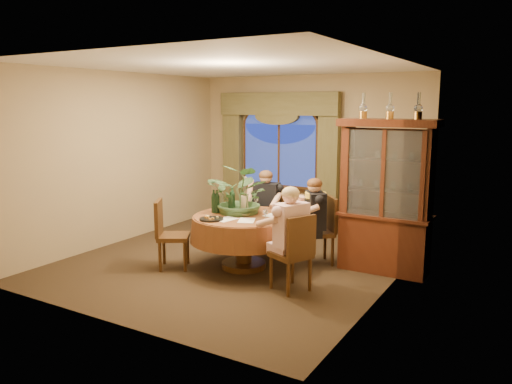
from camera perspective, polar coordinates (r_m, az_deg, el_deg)
The scene contains 36 objects.
floor at distance 7.47m, azimuth -2.12°, elevation -7.73°, with size 5.00×5.00×0.00m, color black.
wall_back at distance 9.36m, azimuth 6.13°, elevation 4.59°, with size 4.50×4.50×0.00m, color #8F7957.
wall_right at distance 6.26m, azimuth 15.43°, elevation 1.61°, with size 5.00×5.00×0.00m, color #8F7957.
ceiling at distance 7.13m, azimuth -2.27°, elevation 14.22°, with size 5.00×5.00×0.00m, color white.
window at distance 9.57m, azimuth 2.67°, elevation 4.15°, with size 1.62×0.10×1.32m, color navy, non-canonical shape.
arched_transom at distance 9.52m, azimuth 2.70°, elevation 8.82°, with size 1.60×0.06×0.44m, color navy, non-canonical shape.
drapery_left at distance 10.06m, azimuth -2.68°, elevation 3.75°, with size 0.38×0.14×2.32m, color #484321.
drapery_right at distance 9.10m, azimuth 8.26°, elevation 3.00°, with size 0.38×0.14×2.32m, color #484321.
swag_valance at distance 9.45m, azimuth 2.48°, elevation 10.03°, with size 2.45×0.16×0.42m, color #484321, non-canonical shape.
dining_table at distance 7.02m, azimuth -1.41°, elevation -5.69°, with size 1.50×1.50×0.75m, color maroon.
china_cabinet at distance 6.94m, azimuth 14.63°, elevation -0.55°, with size 1.29×0.51×2.08m, color #3E180D.
oil_lamp_left at distance 6.94m, azimuth 12.18°, elevation 9.61°, with size 0.11×0.11×0.34m, color #A5722D, non-canonical shape.
oil_lamp_center at distance 6.83m, azimuth 15.09°, elevation 9.49°, with size 0.11×0.11×0.34m, color #A5722D, non-canonical shape.
oil_lamp_right at distance 6.74m, azimuth 18.07°, elevation 9.34°, with size 0.11×0.11×0.34m, color #A5722D, non-canonical shape.
chair_right at distance 6.18m, azimuth 3.99°, elevation -6.90°, with size 0.42×0.42×0.96m, color black.
chair_back_right at distance 7.23m, azimuth 7.07°, elevation -4.43°, with size 0.42×0.42×0.96m, color black.
chair_back at distance 7.89m, azimuth 2.56°, elevation -3.15°, with size 0.42×0.42×0.96m, color black.
chair_front_left at distance 7.07m, azimuth -9.39°, elevation -4.84°, with size 0.42×0.42×0.96m, color black.
person_pink at distance 6.16m, azimuth 4.03°, elevation -5.32°, with size 0.46×0.43×1.30m, color beige, non-canonical shape.
person_back at distance 7.82m, azimuth 1.17°, elevation -2.08°, with size 0.46×0.42×1.27m, color black, non-canonical shape.
person_scarf at distance 7.14m, azimuth 6.77°, elevation -3.39°, with size 0.45×0.41×1.26m, color black, non-canonical shape.
stoneware_vase at distance 7.06m, azimuth -1.38°, elevation -1.43°, with size 0.13×0.13×0.25m, color #9D8766, non-canonical shape.
centerpiece_plant at distance 6.99m, azimuth -1.62°, elevation 2.42°, with size 0.93×1.03×0.80m, color #33532E.
olive_bowl at distance 6.89m, azimuth -1.28°, elevation -2.59°, with size 0.15×0.15×0.05m, color #515B32.
cheese_platter at distance 6.69m, azimuth -5.12°, elevation -3.10°, with size 0.32×0.32×0.02m, color black.
wine_bottle_0 at distance 7.27m, azimuth -4.01°, elevation -0.79°, with size 0.07×0.07×0.33m, color tan.
wine_bottle_1 at distance 7.11m, azimuth -4.84°, elevation -1.06°, with size 0.07×0.07×0.33m, color black.
wine_bottle_2 at distance 7.09m, azimuth -4.47°, elevation -1.09°, with size 0.07×0.07×0.33m, color black.
wine_bottle_3 at distance 6.94m, azimuth -2.90°, elevation -1.31°, with size 0.07×0.07×0.33m, color black.
wine_bottle_4 at distance 7.25m, azimuth -2.70°, elevation -0.82°, with size 0.07×0.07×0.33m, color black.
tasting_paper_0 at distance 6.62m, azimuth -1.09°, elevation -3.27°, with size 0.21×0.30×0.00m, color white.
tasting_paper_1 at distance 6.95m, azimuth 2.16°, elevation -2.64°, with size 0.21×0.30×0.00m, color white.
tasting_paper_2 at distance 6.70m, azimuth -3.45°, elevation -3.13°, with size 0.21×0.30×0.00m, color white.
wine_glass_person_pink at distance 6.52m, azimuth 1.07°, elevation -2.72°, with size 0.07×0.07×0.18m, color silver, non-canonical shape.
wine_glass_person_back at distance 7.37m, azimuth 0.02°, elevation -1.22°, with size 0.07×0.07×0.18m, color silver, non-canonical shape.
wine_glass_person_scarf at distance 6.98m, azimuth 2.66°, elevation -1.86°, with size 0.07×0.07×0.18m, color silver, non-canonical shape.
Camera 1 is at (3.85, -5.98, 2.28)m, focal length 35.00 mm.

